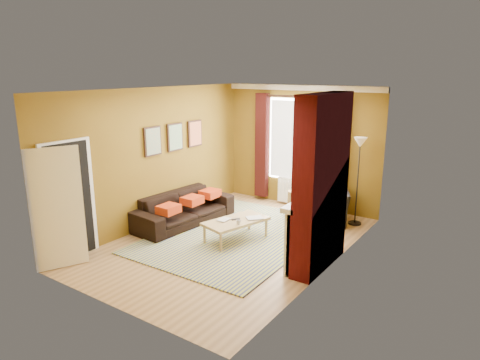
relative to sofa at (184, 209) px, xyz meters
The scene contains 12 objects.
ground 1.48m from the sofa, 10.02° to the right, with size 5.50×5.50×0.00m, color olive.
room_walls 2.30m from the sofa, ahead, with size 3.82×5.54×2.83m.
striped_rug 1.35m from the sofa, ahead, with size 2.81×3.85×0.02m.
sofa is the anchor object (origin of this frame).
armchair 2.83m from the sofa, 35.65° to the left, with size 1.15×1.00×0.75m, color black.
coffee_table 1.43m from the sofa, ahead, with size 0.92×1.34×0.41m.
wicker_stool 2.62m from the sofa, 55.20° to the left, with size 0.42×0.42×0.44m.
floor_lamp 3.75m from the sofa, 33.85° to the left, with size 0.29×0.29×1.82m.
book_a 1.19m from the sofa, 13.65° to the right, with size 0.18×0.24×0.02m, color #999999.
book_b 1.60m from the sofa, ahead, with size 0.22×0.30×0.02m, color #999999.
mug 1.63m from the sofa, 10.88° to the right, with size 0.09×0.09×0.08m, color #999999.
tv_remote 1.42m from the sofa, ahead, with size 0.13×0.15×0.02m.
Camera 1 is at (4.31, -6.08, 3.13)m, focal length 32.00 mm.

